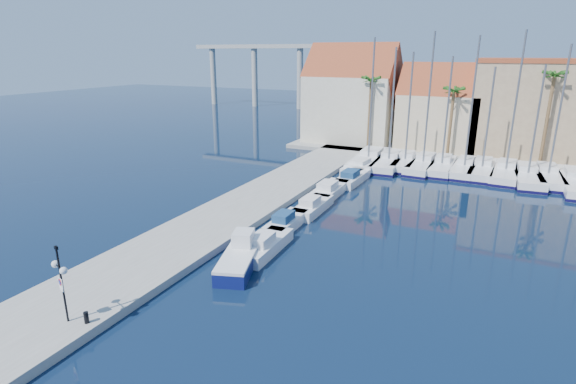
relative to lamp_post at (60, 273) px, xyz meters
The scene contains 29 objects.
ground 8.61m from the lamp_post, 20.82° to the left, with size 260.00×260.00×0.00m, color black.
quay_west 16.66m from the lamp_post, 95.14° to the left, with size 6.00×77.00×0.50m, color gray.
shore_north 53.87m from the lamp_post, 70.99° to the left, with size 54.00×16.00×0.50m, color gray.
lamp_post is the anchor object (origin of this frame).
bollard 2.46m from the lamp_post, 17.08° to the left, with size 0.23×0.23×0.57m, color black.
fishing_boat 10.34m from the lamp_post, 67.86° to the left, with size 3.46×5.81×1.93m.
motorboat_west_0 12.72m from the lamp_post, 70.34° to the left, with size 1.91×5.45×1.40m.
motorboat_west_1 16.71m from the lamp_post, 77.40° to the left, with size 1.70×5.04×1.40m.
motorboat_west_2 20.87m from the lamp_post, 79.01° to the left, with size 1.74×5.41×1.40m.
motorboat_west_3 25.67m from the lamp_post, 81.92° to the left, with size 2.02×6.15×1.40m.
motorboat_west_4 30.56m from the lamp_post, 82.16° to the left, with size 2.13×6.07×1.40m.
motorboat_west_5 35.74m from the lamp_post, 84.20° to the left, with size 2.93×7.38×1.40m.
sailboat_0 39.16m from the lamp_post, 84.88° to the left, with size 3.49×11.57×14.23m.
sailboat_1 39.39m from the lamp_post, 81.38° to the left, with size 3.24×10.53×13.22m.
sailboat_2 40.13m from the lamp_post, 78.99° to the left, with size 2.59×8.53×12.73m.
sailboat_3 40.35m from the lamp_post, 75.98° to the left, with size 3.05×9.59×14.77m.
sailboat_4 40.97m from the lamp_post, 73.35° to the left, with size 2.42×8.81×12.30m.
sailboat_5 41.73m from the lamp_post, 70.24° to the left, with size 2.61×8.64×14.31m.
sailboat_6 42.66m from the lamp_post, 68.16° to the left, with size 2.60×9.23×11.28m.
sailboat_7 43.43m from the lamp_post, 65.25° to the left, with size 3.02×9.60×14.77m.
sailboat_8 43.64m from the lamp_post, 62.47° to the left, with size 3.39×9.88×11.61m.
sailboat_9 45.22m from the lamp_post, 60.83° to the left, with size 3.11×9.51×13.44m.
building_0 50.04m from the lamp_post, 92.84° to the left, with size 12.30×9.00×13.50m.
building_1 50.81m from the lamp_post, 79.18° to the left, with size 10.30×8.00×11.00m.
building_2 54.94m from the lamp_post, 68.02° to the left, with size 14.20×10.20×11.50m.
palm_0 45.29m from the lamp_post, 88.05° to the left, with size 2.60×2.60×10.15m.
palm_1 46.60m from the lamp_post, 75.59° to the left, with size 2.60×2.60×9.15m.
palm_2 50.25m from the lamp_post, 64.37° to the left, with size 2.60×2.60×11.15m.
viaduct 90.82m from the lamp_post, 110.39° to the left, with size 48.00×2.20×14.45m.
Camera 1 is at (9.89, -14.93, 12.66)m, focal length 28.00 mm.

